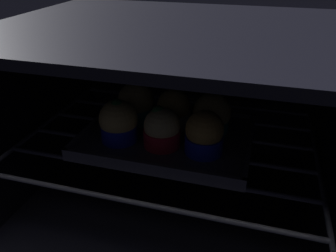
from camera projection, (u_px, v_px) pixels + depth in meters
oven_cavity at (175, 114)px, 67.84cm from camera, size 59.00×47.00×37.00cm
oven_rack at (169, 139)px, 65.86cm from camera, size 54.80×42.00×0.80cm
baking_tray at (168, 137)px, 64.47cm from camera, size 31.15×23.43×2.20cm
muffin_row0_col0 at (119, 122)px, 60.96cm from camera, size 7.03×7.03×8.29cm
muffin_row0_col1 at (160, 129)px, 59.52cm from camera, size 6.65×6.65×7.54cm
muffin_row0_col2 at (204, 134)px, 57.38cm from camera, size 6.65×6.65×7.72cm
muffin_row1_col0 at (136, 104)px, 67.75cm from camera, size 7.24×7.24×8.15cm
muffin_row1_col1 at (172, 110)px, 65.99cm from camera, size 6.65×6.65×7.63cm
muffin_row1_col2 at (212, 115)px, 64.18cm from camera, size 7.25×7.25×7.60cm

